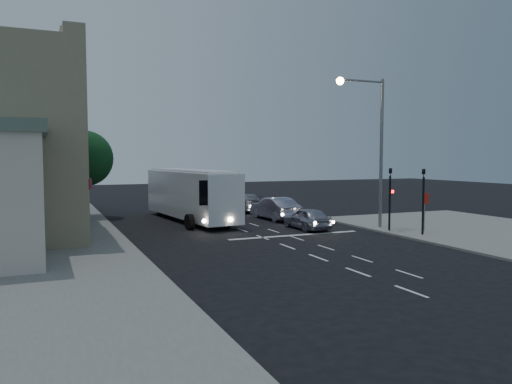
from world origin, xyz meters
name	(u,v)px	position (x,y,z in m)	size (l,w,h in m)	color
ground	(278,243)	(0.00, 0.00, 0.00)	(120.00, 120.00, 0.00)	black
sidewalk_far	(6,235)	(-13.00, 8.00, 0.06)	(12.00, 50.00, 0.12)	slate
road_markings	(274,233)	(1.29, 3.31, 0.00)	(8.00, 30.55, 0.01)	silver
tour_bus	(190,193)	(-1.69, 10.48, 1.92)	(3.59, 11.78, 3.55)	white
car_suv	(307,218)	(3.79, 3.80, 0.67)	(1.59, 3.96, 1.35)	#9A9AAC
car_sedan_a	(275,208)	(4.01, 8.93, 0.79)	(1.67, 4.80, 1.58)	#AAA9BF
car_sedan_b	(246,202)	(4.22, 14.92, 0.71)	(1.99, 4.89, 1.42)	gray
car_sedan_c	(221,198)	(3.70, 19.57, 0.70)	(2.33, 5.05, 1.40)	gray
car_extra	(206,194)	(4.03, 25.00, 0.67)	(1.42, 4.09, 1.35)	#A9A9A9
traffic_signal_main	(390,191)	(7.60, 0.78, 2.42)	(0.25, 0.35, 4.10)	black
traffic_signal_side	(423,193)	(8.30, -1.20, 2.42)	(0.18, 0.15, 4.10)	black
regulatory_sign	(425,206)	(9.30, -0.24, 1.60)	(0.45, 0.12, 2.20)	slate
streetlight	(373,135)	(7.34, 2.20, 5.73)	(3.32, 0.44, 9.00)	slate
low_building_north	(7,170)	(-13.50, 20.00, 3.39)	(9.40, 9.40, 6.50)	beige
street_tree	(85,156)	(-8.21, 15.02, 4.50)	(4.00, 4.00, 6.20)	black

